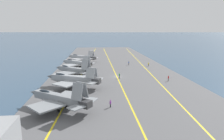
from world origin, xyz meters
name	(u,v)px	position (x,y,z in m)	size (l,w,h in m)	color
ground_plane	(117,78)	(0.00, 0.00, 0.00)	(2000.00, 2000.00, 0.00)	#334C66
carrier_deck	(117,77)	(0.00, 0.00, 0.20)	(227.06, 46.98, 0.40)	#565659
deck_stripe_foul_line	(153,76)	(0.00, -12.92, 0.40)	(204.35, 0.36, 0.01)	yellow
deck_stripe_centerline	(117,77)	(0.00, 0.00, 0.40)	(204.35, 0.36, 0.01)	yellow
deck_stripe_edge_line	(80,77)	(0.00, 12.92, 0.40)	(204.35, 0.36, 0.01)	yellow
parked_jet_nearest	(59,98)	(-28.01, 15.09, 2.90)	(13.46, 15.69, 6.55)	gray
parked_jet_second	(73,79)	(-12.05, 13.86, 2.96)	(13.37, 17.19, 6.08)	#93999E
parked_jet_third	(74,70)	(2.06, 15.04, 2.74)	(13.67, 15.74, 6.42)	gray
parked_jet_fourth	(77,63)	(17.82, 15.36, 2.62)	(13.51, 15.29, 5.64)	#9EA3A8
parked_jet_fifth	(82,57)	(34.16, 14.16, 2.69)	(13.16, 16.39, 5.85)	#A8AAAF
crew_blue_vest	(129,63)	(22.22, -8.03, 1.40)	(0.43, 0.34, 1.82)	#232328
crew_purple_vest	(110,103)	(-27.76, 4.45, 1.33)	(0.46, 0.40, 1.70)	#232328
crew_green_vest	(119,76)	(-2.68, -0.57, 1.37)	(0.45, 0.45, 1.76)	#4C473D
crew_red_vest	(168,78)	(-7.56, -15.84, 1.41)	(0.45, 0.46, 1.83)	#4C473D
crew_yellow_vest	(148,64)	(18.31, -16.31, 1.38)	(0.45, 0.45, 1.78)	#232328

